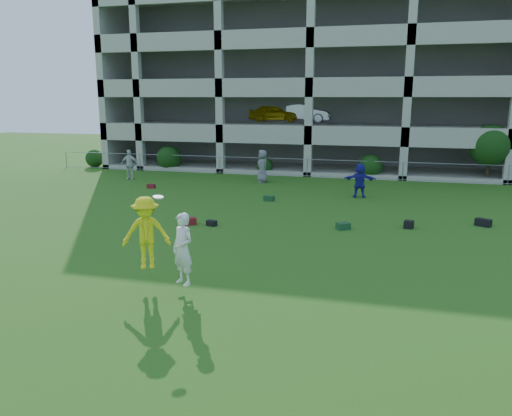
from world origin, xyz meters
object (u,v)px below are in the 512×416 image
(bystander_c, at_px, (262,166))
(bystander_d, at_px, (360,180))
(frisbee_contest, at_px, (155,237))
(bystander_b, at_px, (129,165))
(crate_d, at_px, (409,224))
(parking_garage, at_px, (326,85))

(bystander_c, height_order, bystander_d, bystander_c)
(bystander_c, bearing_deg, frisbee_contest, -16.88)
(bystander_d, bearing_deg, bystander_c, -31.52)
(bystander_b, relative_size, crate_d, 5.40)
(crate_d, xyz_separation_m, frisbee_contest, (-6.87, -8.34, 1.29))
(bystander_b, height_order, crate_d, bystander_b)
(bystander_c, bearing_deg, bystander_d, 39.73)
(bystander_b, bearing_deg, bystander_d, -18.28)
(crate_d, relative_size, frisbee_contest, 0.15)
(bystander_d, xyz_separation_m, parking_garage, (-3.71, 14.76, 5.12))
(bystander_c, bearing_deg, parking_garage, 147.12)
(frisbee_contest, xyz_separation_m, parking_garage, (0.87, 28.97, 4.58))
(bystander_d, relative_size, parking_garage, 0.06)
(bystander_b, height_order, bystander_c, bystander_c)
(bystander_d, height_order, frisbee_contest, frisbee_contest)
(crate_d, distance_m, parking_garage, 22.26)
(crate_d, relative_size, parking_garage, 0.01)
(crate_d, xyz_separation_m, parking_garage, (-6.00, 20.62, 5.86))
(bystander_c, relative_size, frisbee_contest, 0.84)
(parking_garage, bearing_deg, bystander_c, -101.35)
(bystander_c, distance_m, parking_garage, 12.72)
(bystander_b, xyz_separation_m, bystander_d, (14.39, -2.21, -0.05))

